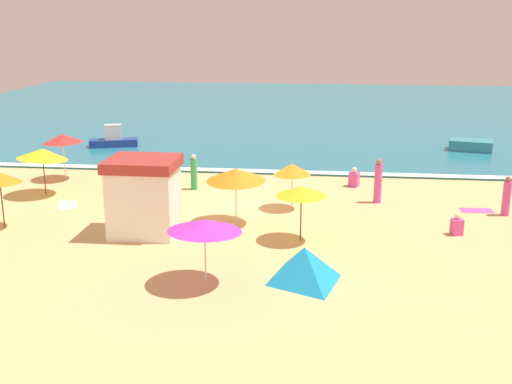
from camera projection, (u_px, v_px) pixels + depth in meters
The scene contains 20 objects.
ground_plane at pixel (246, 209), 26.53m from camera, with size 60.00×60.00×0.00m, color #D8B775.
ocean_water at pixel (290, 111), 53.33m from camera, with size 60.00×44.00×0.10m, color teal.
wave_breaker_foam at pixel (262, 171), 32.53m from camera, with size 57.00×0.70×0.01m, color white.
lifeguard_cabana at pixel (144, 196), 23.13m from camera, with size 2.49×2.27×2.82m.
beach_umbrella_0 at pixel (63, 139), 30.79m from camera, with size 2.04×2.03×2.25m.
beach_umbrella_2 at pixel (42, 154), 28.10m from camera, with size 3.10×3.10×2.20m.
beach_umbrella_3 at pixel (205, 225), 18.65m from camera, with size 2.94×2.94×2.05m.
beach_umbrella_5 at pixel (292, 169), 26.12m from camera, with size 2.17×2.17×1.93m.
beach_umbrella_7 at pixel (301, 191), 22.31m from camera, with size 2.49×2.49×2.00m.
beach_umbrella_8 at pixel (236, 175), 24.16m from camera, with size 2.67×2.69×2.23m.
beach_tent at pixel (304, 264), 19.21m from camera, with size 2.52×2.70×1.06m.
beachgoer_0 at pixel (194, 173), 29.30m from camera, with size 0.40×0.40×1.64m.
beachgoer_1 at pixel (507, 197), 25.46m from camera, with size 0.44×0.44×1.61m.
beachgoer_2 at pixel (354, 178), 29.90m from camera, with size 0.54×0.54×0.92m.
beachgoer_3 at pixel (378, 182), 27.18m from camera, with size 0.41×0.41×1.91m.
beachgoer_4 at pixel (457, 226), 23.30m from camera, with size 0.46×0.46×0.80m.
beach_towel_0 at pixel (477, 210), 26.28m from camera, with size 1.32×0.71×0.01m.
beach_towel_1 at pixel (68, 205), 27.08m from camera, with size 1.22×1.51×0.01m.
small_boat_0 at pixel (471, 145), 37.47m from camera, with size 2.65×1.86×0.61m.
small_boat_1 at pixel (113, 140), 38.57m from camera, with size 2.99×1.71×1.33m.
Camera 1 is at (3.32, -25.18, 7.71)m, focal length 44.98 mm.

